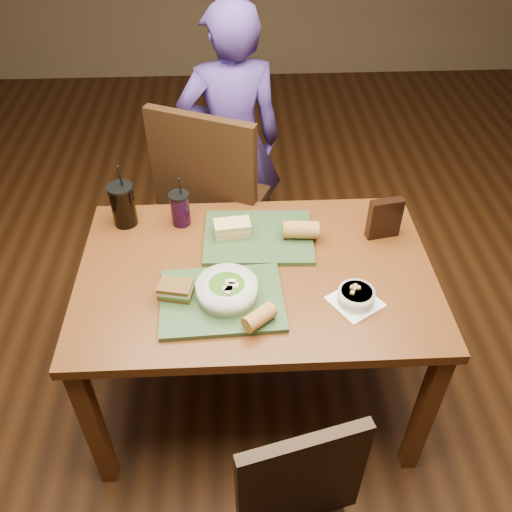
% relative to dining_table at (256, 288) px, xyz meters
% --- Properties ---
extents(ground, '(6.00, 6.00, 0.00)m').
position_rel_dining_table_xyz_m(ground, '(0.00, 0.00, -0.66)').
color(ground, '#381C0B').
rests_on(ground, ground).
extents(dining_table, '(1.30, 0.85, 0.75)m').
position_rel_dining_table_xyz_m(dining_table, '(0.00, 0.00, 0.00)').
color(dining_table, '#5A2D12').
rests_on(dining_table, ground).
extents(chair_far, '(0.64, 0.65, 1.11)m').
position_rel_dining_table_xyz_m(chair_far, '(-0.20, 0.63, -0.04)').
color(chair_far, black).
rests_on(chair_far, ground).
extents(diner, '(0.57, 0.42, 1.43)m').
position_rel_dining_table_xyz_m(diner, '(-0.08, 0.97, 0.05)').
color(diner, '#442D7D').
rests_on(diner, ground).
extents(tray_near, '(0.43, 0.34, 0.02)m').
position_rel_dining_table_xyz_m(tray_near, '(-0.12, -0.15, 0.10)').
color(tray_near, '#2B4323').
rests_on(tray_near, dining_table).
extents(tray_far, '(0.43, 0.34, 0.02)m').
position_rel_dining_table_xyz_m(tray_far, '(0.02, 0.18, 0.10)').
color(tray_far, '#2B4323').
rests_on(tray_far, dining_table).
extents(salad_bowl, '(0.21, 0.21, 0.07)m').
position_rel_dining_table_xyz_m(salad_bowl, '(-0.11, -0.15, 0.14)').
color(salad_bowl, silver).
rests_on(salad_bowl, tray_near).
extents(soup_bowl, '(0.21, 0.21, 0.06)m').
position_rel_dining_table_xyz_m(soup_bowl, '(0.33, -0.18, 0.12)').
color(soup_bowl, white).
rests_on(soup_bowl, dining_table).
extents(sandwich_near, '(0.12, 0.10, 0.05)m').
position_rel_dining_table_xyz_m(sandwich_near, '(-0.28, -0.13, 0.13)').
color(sandwich_near, '#593819').
rests_on(sandwich_near, tray_near).
extents(sandwich_far, '(0.15, 0.09, 0.06)m').
position_rel_dining_table_xyz_m(sandwich_far, '(-0.08, 0.19, 0.14)').
color(sandwich_far, tan).
rests_on(sandwich_far, tray_far).
extents(baguette_near, '(0.12, 0.11, 0.06)m').
position_rel_dining_table_xyz_m(baguette_near, '(-0.00, -0.27, 0.14)').
color(baguette_near, '#AD7533').
rests_on(baguette_near, tray_near).
extents(baguette_far, '(0.14, 0.08, 0.07)m').
position_rel_dining_table_xyz_m(baguette_far, '(0.18, 0.16, 0.14)').
color(baguette_far, '#AD7533').
rests_on(baguette_far, tray_far).
extents(cup_cola, '(0.10, 0.10, 0.27)m').
position_rel_dining_table_xyz_m(cup_cola, '(-0.51, 0.31, 0.18)').
color(cup_cola, black).
rests_on(cup_cola, dining_table).
extents(cup_berry, '(0.08, 0.08, 0.22)m').
position_rel_dining_table_xyz_m(cup_berry, '(-0.29, 0.29, 0.16)').
color(cup_berry, black).
rests_on(cup_berry, dining_table).
extents(chip_bag, '(0.13, 0.06, 0.17)m').
position_rel_dining_table_xyz_m(chip_bag, '(0.50, 0.18, 0.17)').
color(chip_bag, black).
rests_on(chip_bag, dining_table).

